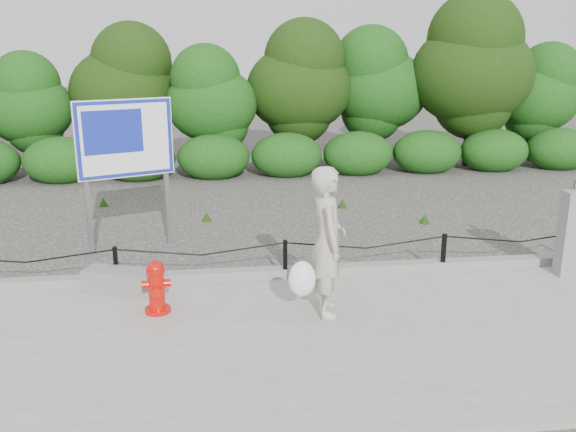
% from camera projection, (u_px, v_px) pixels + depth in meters
% --- Properties ---
extents(ground, '(90.00, 90.00, 0.00)m').
position_uv_depth(ground, '(285.00, 282.00, 9.33)').
color(ground, '#2D2B28').
rests_on(ground, ground).
extents(sidewalk, '(14.00, 4.00, 0.08)m').
position_uv_depth(sidewalk, '(305.00, 341.00, 7.41)').
color(sidewalk, gray).
rests_on(sidewalk, ground).
extents(curb, '(14.00, 0.22, 0.14)m').
position_uv_depth(curb, '(285.00, 272.00, 9.34)').
color(curb, slate).
rests_on(curb, sidewalk).
extents(chain_barrier, '(10.06, 0.06, 0.60)m').
position_uv_depth(chain_barrier, '(285.00, 254.00, 9.21)').
color(chain_barrier, black).
rests_on(chain_barrier, sidewalk).
extents(treeline, '(20.08, 3.63, 4.84)m').
position_uv_depth(treeline, '(277.00, 83.00, 17.29)').
color(treeline, black).
rests_on(treeline, ground).
extents(fire_hydrant, '(0.39, 0.40, 0.73)m').
position_uv_depth(fire_hydrant, '(157.00, 287.00, 8.02)').
color(fire_hydrant, red).
rests_on(fire_hydrant, sidewalk).
extents(pedestrian, '(0.78, 0.74, 1.98)m').
position_uv_depth(pedestrian, '(326.00, 244.00, 7.84)').
color(pedestrian, '#B0AA97').
rests_on(pedestrian, sidewalk).
extents(concrete_block, '(1.11, 0.71, 0.34)m').
position_uv_depth(concrete_block, '(121.00, 281.00, 8.74)').
color(concrete_block, slate).
rests_on(concrete_block, sidewalk).
extents(advertising_sign, '(1.55, 0.70, 2.64)m').
position_uv_depth(advertising_sign, '(125.00, 146.00, 10.30)').
color(advertising_sign, slate).
rests_on(advertising_sign, ground).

